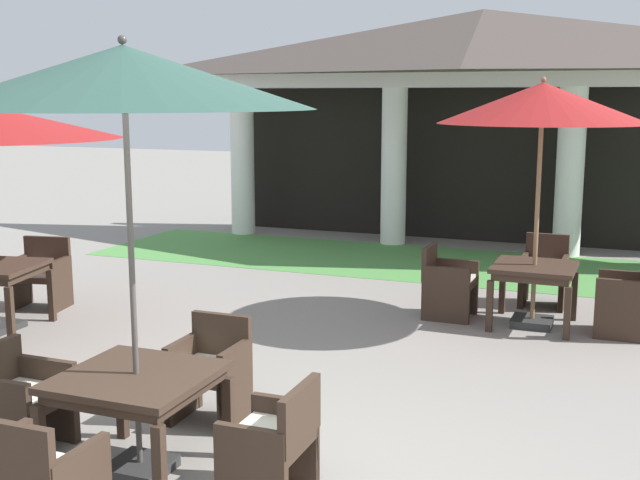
{
  "coord_description": "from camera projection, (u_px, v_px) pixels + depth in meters",
  "views": [
    {
      "loc": [
        2.46,
        -4.4,
        2.61
      ],
      "look_at": [
        -0.35,
        2.79,
        1.23
      ],
      "focal_mm": 45.18,
      "sensor_mm": 36.0,
      "label": 1
    }
  ],
  "objects": [
    {
      "name": "patio_chair_mid_left_west",
      "position": [
        20.0,
        401.0,
        5.96
      ],
      "size": [
        0.57,
        0.56,
        0.8
      ],
      "rotation": [
        0.0,
        0.0,
        -1.57
      ],
      "color": "#38281E",
      "rests_on": "ground"
    },
    {
      "name": "patio_chair_mid_left_north",
      "position": [
        211.0,
        372.0,
        6.54
      ],
      "size": [
        0.55,
        0.52,
        0.84
      ],
      "rotation": [
        0.0,
        0.0,
        -3.14
      ],
      "color": "#38281E",
      "rests_on": "ground"
    },
    {
      "name": "patio_chair_near_foreground_west",
      "position": [
        448.0,
        284.0,
        9.58
      ],
      "size": [
        0.58,
        0.55,
        0.86
      ],
      "rotation": [
        0.0,
        0.0,
        -1.59
      ],
      "color": "#38281E",
      "rests_on": "ground"
    },
    {
      "name": "patio_table_near_foreground",
      "position": [
        534.0,
        273.0,
        9.18
      ],
      "size": [
        0.92,
        0.92,
        0.72
      ],
      "rotation": [
        0.0,
        0.0,
        -0.02
      ],
      "color": "#38281E",
      "rests_on": "ground"
    },
    {
      "name": "patio_chair_near_foreground_east",
      "position": [
        627.0,
        298.0,
        8.84
      ],
      "size": [
        0.58,
        0.57,
        0.93
      ],
      "rotation": [
        0.0,
        0.0,
        1.56
      ],
      "color": "#38281E",
      "rests_on": "ground"
    },
    {
      "name": "patio_chair_mid_left_east",
      "position": [
        273.0,
        444.0,
        5.22
      ],
      "size": [
        0.49,
        0.6,
        0.8
      ],
      "rotation": [
        0.0,
        0.0,
        -4.71
      ],
      "color": "#38281E",
      "rests_on": "ground"
    },
    {
      "name": "patio_table_mid_left",
      "position": [
        137.0,
        386.0,
        5.55
      ],
      "size": [
        1.0,
        1.0,
        0.73
      ],
      "rotation": [
        0.0,
        0.0,
        0.0
      ],
      "color": "#38281E",
      "rests_on": "ground"
    },
    {
      "name": "lawn_strip",
      "position": [
        458.0,
        265.0,
        12.57
      ],
      "size": [
        11.97,
        2.79,
        0.01
      ],
      "primitive_type": "cube",
      "color": "#519347",
      "rests_on": "ground"
    },
    {
      "name": "patio_chair_mid_right_north",
      "position": [
        41.0,
        275.0,
        10.03
      ],
      "size": [
        0.71,
        0.6,
        0.87
      ],
      "rotation": [
        0.0,
        0.0,
        -2.95
      ],
      "color": "#38281E",
      "rests_on": "ground"
    },
    {
      "name": "patio_umbrella_mid_left",
      "position": [
        124.0,
        80.0,
        5.18
      ],
      "size": [
        2.5,
        2.5,
        3.0
      ],
      "color": "#2D2D2D",
      "rests_on": "ground"
    },
    {
      "name": "background_pavilion",
      "position": [
        483.0,
        67.0,
        13.5
      ],
      "size": [
        10.17,
        2.56,
        4.02
      ],
      "color": "white",
      "rests_on": "ground"
    },
    {
      "name": "patio_chair_near_foreground_north",
      "position": [
        544.0,
        274.0,
        10.13
      ],
      "size": [
        0.56,
        0.57,
        0.88
      ],
      "rotation": [
        0.0,
        0.0,
        -3.16
      ],
      "color": "#38281E",
      "rests_on": "ground"
    },
    {
      "name": "patio_umbrella_near_foreground",
      "position": [
        542.0,
        105.0,
        8.84
      ],
      "size": [
        2.31,
        2.31,
        2.82
      ],
      "color": "#2D2D2D",
      "rests_on": "ground"
    }
  ]
}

